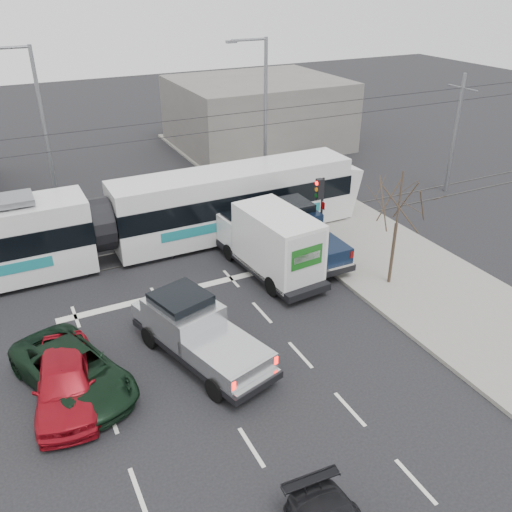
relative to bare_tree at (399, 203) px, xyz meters
name	(u,v)px	position (x,y,z in m)	size (l,w,h in m)	color
ground	(257,369)	(-7.60, -2.50, -3.79)	(120.00, 120.00, 0.00)	black
sidewalk_right	(455,303)	(1.40, -2.50, -3.72)	(6.00, 60.00, 0.15)	gray
rails	(166,249)	(-7.60, 7.50, -3.78)	(60.00, 1.60, 0.03)	#33302D
building_right	(257,113)	(4.40, 21.50, -1.29)	(12.00, 10.00, 5.00)	slate
bare_tree	(399,203)	(0.00, 0.00, 0.00)	(2.40, 2.40, 5.00)	#47382B
traffic_signal	(320,199)	(-1.13, 4.00, -1.05)	(0.44, 0.44, 3.60)	black
street_lamp_near	(263,112)	(-0.29, 11.50, 1.32)	(2.38, 0.25, 9.00)	slate
street_lamp_far	(40,127)	(-11.79, 13.50, 1.32)	(2.38, 0.25, 9.00)	slate
catenary	(159,174)	(-7.60, 7.50, 0.09)	(60.00, 0.20, 7.00)	black
tram	(100,226)	(-10.54, 7.55, -1.94)	(25.54, 2.65, 5.21)	silver
silver_pickup	(195,329)	(-9.17, -0.82, -2.73)	(3.56, 6.21, 2.14)	black
box_truck	(271,243)	(-4.11, 3.18, -2.27)	(2.65, 6.34, 3.09)	black
navy_pickup	(298,232)	(-2.13, 4.20, -2.59)	(2.28, 5.79, 2.43)	black
green_car	(73,371)	(-13.32, -0.75, -3.08)	(2.35, 5.09, 1.42)	black
red_car	(65,381)	(-13.63, -1.22, -3.02)	(1.82, 4.53, 1.54)	maroon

